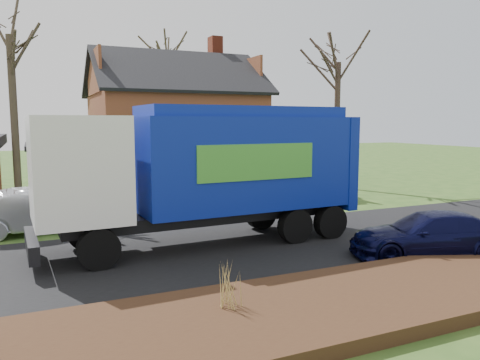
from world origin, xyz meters
name	(u,v)px	position (x,y,z in m)	size (l,w,h in m)	color
ground	(240,248)	(0.00, 0.00, 0.00)	(120.00, 120.00, 0.00)	#284918
road	(240,248)	(0.00, 0.00, 0.01)	(80.00, 7.00, 0.02)	black
mulch_verge	(343,303)	(0.00, -5.30, 0.15)	(80.00, 3.50, 0.30)	#321C10
main_house	(167,121)	(1.49, 13.91, 4.03)	(12.95, 8.95, 9.26)	beige
garbage_truck	(211,166)	(-0.60, 0.94, 2.57)	(10.51, 3.23, 4.46)	black
silver_sedan	(37,211)	(-5.77, 5.00, 0.79)	(1.68, 4.82, 1.59)	#AAACB2
navy_wagon	(429,235)	(4.67, -3.11, 0.67)	(1.87, 4.59, 1.33)	black
tree_front_west	(8,7)	(-6.48, 9.99, 8.85)	(3.61, 3.61, 10.74)	#3D3225
tree_front_east	(339,41)	(10.99, 10.34, 8.69)	(3.85, 3.85, 10.69)	#3C2D24
tree_back	(167,34)	(4.01, 22.70, 10.62)	(4.02, 4.02, 12.74)	#403426
grass_clump_mid	(230,284)	(-2.39, -4.82, 0.76)	(0.33, 0.27, 0.92)	tan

